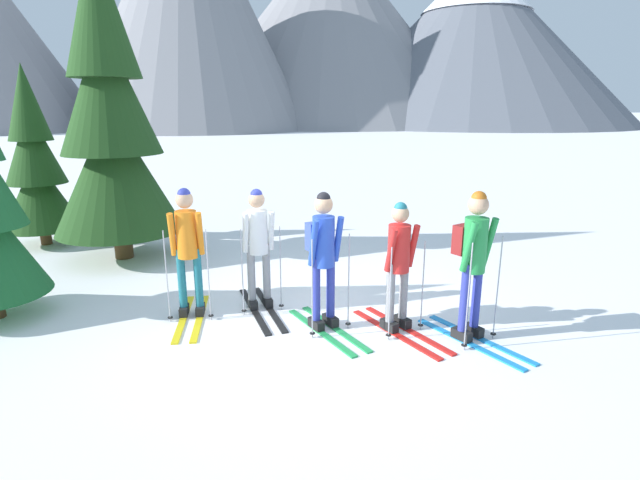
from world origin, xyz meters
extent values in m
plane|color=white|center=(0.00, 0.00, 0.00)|extent=(400.00, 400.00, 0.00)
cube|color=yellow|center=(-1.56, 0.23, 0.01)|extent=(0.10, 1.56, 0.02)
cube|color=yellow|center=(-1.78, 0.23, 0.01)|extent=(0.10, 1.56, 0.02)
cube|color=black|center=(-1.56, 0.33, 0.08)|extent=(0.11, 0.26, 0.12)
cylinder|color=#1E6B7A|center=(-1.56, 0.33, 0.54)|extent=(0.11, 0.11, 0.85)
cube|color=black|center=(-1.78, 0.33, 0.08)|extent=(0.11, 0.26, 0.12)
cylinder|color=#1E6B7A|center=(-1.78, 0.33, 0.54)|extent=(0.11, 0.11, 0.85)
cylinder|color=orange|center=(-1.67, 0.33, 1.17)|extent=(0.28, 0.28, 0.64)
sphere|color=tan|center=(-1.67, 0.33, 1.64)|extent=(0.23, 0.23, 0.23)
sphere|color=#2D389E|center=(-1.67, 0.33, 1.71)|extent=(0.17, 0.17, 0.17)
cylinder|color=orange|center=(-1.49, 0.27, 1.19)|extent=(0.08, 0.20, 0.61)
cylinder|color=orange|center=(-1.85, 0.27, 1.19)|extent=(0.08, 0.20, 0.61)
cylinder|color=#A5A5AD|center=(-1.40, 0.15, 0.64)|extent=(0.02, 0.02, 1.27)
cylinder|color=black|center=(-1.40, 0.15, 0.06)|extent=(0.07, 0.07, 0.01)
cylinder|color=#A5A5AD|center=(-1.94, 0.15, 0.64)|extent=(0.02, 0.02, 1.27)
cylinder|color=black|center=(-1.94, 0.15, 0.06)|extent=(0.07, 0.07, 0.01)
cube|color=maroon|center=(-1.67, 0.50, 1.20)|extent=(0.26, 0.16, 0.36)
cube|color=black|center=(-0.61, 0.43, 0.01)|extent=(0.47, 1.69, 0.02)
cube|color=black|center=(-0.82, 0.38, 0.01)|extent=(0.47, 1.69, 0.02)
cube|color=black|center=(-0.63, 0.53, 0.08)|extent=(0.17, 0.28, 0.12)
cylinder|color=gray|center=(-0.63, 0.53, 0.53)|extent=(0.11, 0.11, 0.82)
cube|color=black|center=(-0.84, 0.48, 0.08)|extent=(0.17, 0.28, 0.12)
cylinder|color=gray|center=(-0.84, 0.48, 0.53)|extent=(0.11, 0.11, 0.82)
cylinder|color=white|center=(-0.73, 0.50, 1.13)|extent=(0.28, 0.28, 0.62)
sphere|color=tan|center=(-0.73, 0.50, 1.58)|extent=(0.22, 0.22, 0.22)
sphere|color=#2D389E|center=(-0.73, 0.50, 1.65)|extent=(0.17, 0.17, 0.17)
cylinder|color=white|center=(-0.55, 0.48, 1.15)|extent=(0.12, 0.21, 0.59)
cylinder|color=white|center=(-0.90, 0.40, 1.15)|extent=(0.12, 0.21, 0.59)
cylinder|color=#A5A5AD|center=(-0.43, 0.39, 0.62)|extent=(0.02, 0.02, 1.23)
cylinder|color=black|center=(-0.43, 0.39, 0.06)|extent=(0.07, 0.07, 0.01)
cylinder|color=#A5A5AD|center=(-0.96, 0.27, 0.62)|extent=(0.02, 0.02, 1.23)
cylinder|color=black|center=(-0.96, 0.27, 0.06)|extent=(0.07, 0.07, 0.01)
cube|color=green|center=(0.23, -0.33, 0.01)|extent=(0.73, 1.47, 0.02)
cube|color=green|center=(0.03, -0.42, 0.01)|extent=(0.73, 1.47, 0.02)
cube|color=black|center=(0.19, -0.23, 0.08)|extent=(0.21, 0.28, 0.12)
cylinder|color=#2D389E|center=(0.19, -0.23, 0.55)|extent=(0.11, 0.11, 0.86)
cube|color=black|center=(-0.01, -0.32, 0.08)|extent=(0.21, 0.28, 0.12)
cylinder|color=#2D389E|center=(-0.01, -0.32, 0.55)|extent=(0.11, 0.11, 0.86)
cylinder|color=blue|center=(0.09, -0.28, 1.18)|extent=(0.28, 0.28, 0.64)
sphere|color=tan|center=(0.09, -0.28, 1.65)|extent=(0.23, 0.23, 0.23)
sphere|color=black|center=(0.09, -0.28, 1.72)|extent=(0.17, 0.17, 0.17)
cylinder|color=blue|center=(0.28, -0.26, 1.20)|extent=(0.16, 0.22, 0.61)
cylinder|color=blue|center=(-0.05, -0.41, 1.20)|extent=(0.16, 0.22, 0.61)
cylinder|color=#A5A5AD|center=(0.41, -0.33, 0.64)|extent=(0.02, 0.02, 1.29)
cylinder|color=black|center=(0.41, -0.33, 0.06)|extent=(0.07, 0.07, 0.01)
cylinder|color=#A5A5AD|center=(-0.08, -0.55, 0.64)|extent=(0.02, 0.02, 1.29)
cylinder|color=black|center=(-0.08, -0.55, 0.06)|extent=(0.07, 0.07, 0.01)
cube|color=#384C99|center=(0.02, -0.12, 1.21)|extent=(0.30, 0.25, 0.36)
cube|color=red|center=(1.17, -0.48, 0.01)|extent=(0.79, 1.53, 0.02)
cube|color=red|center=(0.97, -0.57, 0.01)|extent=(0.79, 1.53, 0.02)
cube|color=black|center=(1.12, -0.39, 0.08)|extent=(0.21, 0.28, 0.12)
cylinder|color=gray|center=(1.12, -0.39, 0.52)|extent=(0.11, 0.11, 0.80)
cube|color=black|center=(0.93, -0.48, 0.08)|extent=(0.21, 0.28, 0.12)
cylinder|color=gray|center=(0.93, -0.48, 0.52)|extent=(0.11, 0.11, 0.80)
cylinder|color=red|center=(1.02, -0.44, 1.10)|extent=(0.28, 0.28, 0.60)
sphere|color=tan|center=(1.02, -0.44, 1.54)|extent=(0.22, 0.22, 0.22)
sphere|color=#1E6B7A|center=(1.02, -0.44, 1.61)|extent=(0.16, 0.16, 0.16)
cylinder|color=red|center=(1.21, -0.41, 1.12)|extent=(0.16, 0.21, 0.57)
cylinder|color=red|center=(0.89, -0.57, 1.12)|extent=(0.16, 0.21, 0.57)
cylinder|color=#A5A5AD|center=(1.35, -0.48, 0.60)|extent=(0.02, 0.02, 1.20)
cylinder|color=black|center=(1.35, -0.48, 0.06)|extent=(0.07, 0.07, 0.01)
cylinder|color=#A5A5AD|center=(0.86, -0.71, 0.60)|extent=(0.02, 0.02, 1.20)
cylinder|color=black|center=(0.86, -0.71, 0.06)|extent=(0.07, 0.07, 0.01)
cube|color=#1E84D1|center=(1.99, -0.84, 0.01)|extent=(0.82, 1.48, 0.02)
cube|color=#1E84D1|center=(1.80, -0.94, 0.01)|extent=(0.82, 1.48, 0.02)
cube|color=black|center=(1.95, -0.75, 0.08)|extent=(0.22, 0.28, 0.12)
cylinder|color=#2D389E|center=(1.95, -0.75, 0.56)|extent=(0.11, 0.11, 0.89)
cube|color=black|center=(1.75, -0.85, 0.08)|extent=(0.22, 0.28, 0.12)
cylinder|color=#2D389E|center=(1.75, -0.85, 0.56)|extent=(0.11, 0.11, 0.89)
cylinder|color=#238C42|center=(1.85, -0.80, 1.22)|extent=(0.28, 0.28, 0.67)
sphere|color=tan|center=(1.85, -0.80, 1.71)|extent=(0.24, 0.24, 0.24)
sphere|color=#B76019|center=(1.85, -0.80, 1.78)|extent=(0.18, 0.18, 0.18)
cylinder|color=#238C42|center=(2.04, -0.77, 1.24)|extent=(0.17, 0.22, 0.63)
cylinder|color=#238C42|center=(1.72, -0.94, 1.24)|extent=(0.17, 0.22, 0.63)
cylinder|color=#A5A5AD|center=(2.17, -0.84, 0.67)|extent=(0.02, 0.02, 1.33)
cylinder|color=black|center=(2.17, -0.84, 0.06)|extent=(0.07, 0.07, 0.01)
cylinder|color=#A5A5AD|center=(1.69, -1.08, 0.67)|extent=(0.02, 0.02, 1.33)
cylinder|color=black|center=(1.69, -1.08, 0.06)|extent=(0.07, 0.07, 0.01)
cube|color=maroon|center=(1.77, -0.65, 1.25)|extent=(0.30, 0.26, 0.36)
cylinder|color=#51381E|center=(-3.33, 3.27, 0.54)|extent=(0.34, 0.34, 1.08)
cone|color=#1E4219|center=(-3.33, 3.27, 1.68)|extent=(2.31, 2.31, 2.28)
cone|color=#1E4219|center=(-3.33, 3.27, 3.12)|extent=(1.76, 1.76, 2.28)
cone|color=#1E4219|center=(-3.33, 3.27, 4.43)|extent=(1.26, 1.26, 2.28)
cylinder|color=#51381E|center=(-5.21, 4.45, 0.35)|extent=(0.22, 0.22, 0.70)
cone|color=#1E4219|center=(-5.21, 4.45, 1.10)|extent=(1.51, 1.51, 1.49)
cone|color=#1E4219|center=(-5.21, 4.45, 2.03)|extent=(1.15, 1.15, 1.49)
cone|color=#1E4219|center=(-5.21, 4.45, 2.90)|extent=(0.82, 0.82, 1.49)
cone|color=gray|center=(-8.58, 57.83, 14.64)|extent=(28.32, 28.32, 29.28)
cone|color=gray|center=(10.19, 72.86, 13.93)|extent=(46.71, 46.71, 27.85)
cone|color=slate|center=(30.65, 67.82, 11.56)|extent=(46.20, 46.20, 23.12)
camera|label=1|loc=(-0.65, -6.22, 2.82)|focal=27.77mm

